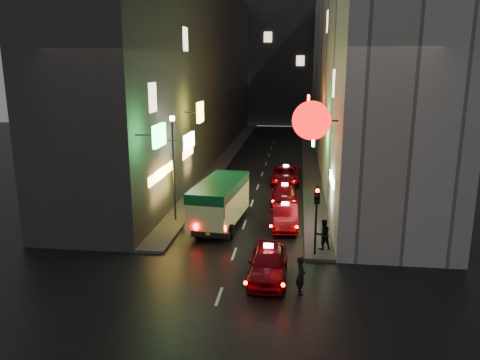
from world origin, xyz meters
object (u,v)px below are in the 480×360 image
at_px(minibus, 220,198).
at_px(traffic_light, 317,206).
at_px(pedestrian_crossing, 301,273).
at_px(lamp_post, 174,162).
at_px(taxi_near, 268,260).

distance_m(minibus, traffic_light, 6.92).
height_order(pedestrian_crossing, traffic_light, traffic_light).
xyz_separation_m(traffic_light, lamp_post, (-8.20, 4.53, 1.04)).
relative_size(minibus, pedestrian_crossing, 3.50).
xyz_separation_m(minibus, lamp_post, (-2.79, 0.33, 2.04)).
bearing_deg(taxi_near, traffic_light, 49.25).
bearing_deg(taxi_near, minibus, 116.19).
bearing_deg(pedestrian_crossing, minibus, 21.35).
bearing_deg(lamp_post, pedestrian_crossing, -47.96).
distance_m(taxi_near, lamp_post, 9.70).
relative_size(minibus, traffic_light, 1.83).
xyz_separation_m(minibus, traffic_light, (5.41, -4.20, 1.00)).
bearing_deg(taxi_near, lamp_post, 130.95).
xyz_separation_m(minibus, taxi_near, (3.28, -6.67, -0.85)).
xyz_separation_m(taxi_near, lamp_post, (-6.07, 7.00, 2.89)).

